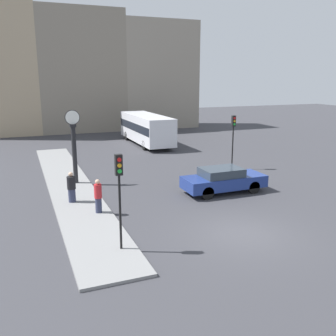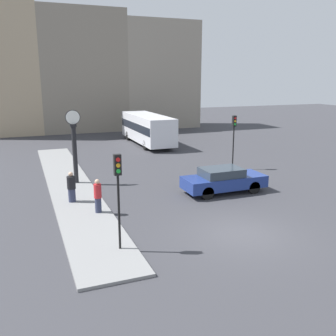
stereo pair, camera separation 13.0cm
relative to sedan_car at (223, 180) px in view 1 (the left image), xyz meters
The scene contains 10 objects.
ground_plane 5.81m from the sedan_car, 111.96° to the right, with size 120.00×120.00×0.00m, color #38383D.
sidewalk_corner 9.20m from the sedan_car, 150.14° to the left, with size 2.53×23.83×0.12m, color gray.
building_row 29.42m from the sedan_car, 96.17° to the left, with size 27.01×5.00×18.08m.
sedan_car is the anchor object (origin of this frame).
bus_distant 16.65m from the sedan_car, 86.59° to the left, with size 2.58×9.44×2.85m.
traffic_light_near 9.12m from the sedan_car, 145.18° to the right, with size 0.26×0.24×3.62m.
traffic_light_far 6.04m from the sedan_car, 53.74° to the left, with size 0.26×0.24×3.81m.
street_clock 9.04m from the sedan_car, 147.93° to the left, with size 0.87×0.35×4.41m.
pedestrian_red_top 7.36m from the sedan_car, behind, with size 0.36×0.36×1.63m.
pedestrian_black_jacket 8.34m from the sedan_car, behind, with size 0.43×0.43×1.59m.
Camera 1 is at (-8.35, -12.42, 6.41)m, focal length 40.00 mm.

